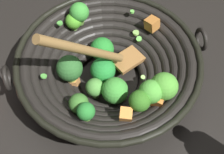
{
  "coord_description": "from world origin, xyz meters",
  "views": [
    {
      "loc": [
        -0.19,
        -0.36,
        0.63
      ],
      "look_at": [
        0.0,
        -0.01,
        0.03
      ],
      "focal_mm": 49.99,
      "sensor_mm": 36.0,
      "label": 1
    }
  ],
  "objects": [
    {
      "name": "wok",
      "position": [
        -0.0,
        -0.0,
        0.06
      ],
      "size": [
        0.44,
        0.41,
        0.26
      ],
      "color": "black",
      "rests_on": "ground"
    },
    {
      "name": "ground_plane",
      "position": [
        0.0,
        0.0,
        0.0
      ],
      "size": [
        4.0,
        4.0,
        0.0
      ],
      "primitive_type": "plane",
      "color": "black"
    }
  ]
}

